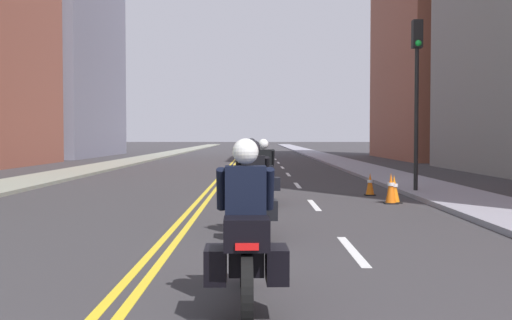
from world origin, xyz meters
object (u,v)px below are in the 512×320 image
object	(u,v)px
traffic_cone_2	(368,184)
traffic_cone_0	(392,189)
traffic_cone_1	(389,188)
motorcycle_1	(251,197)
motorcycle_3	(250,168)
motorcycle_2	(262,177)
traffic_light_near	(415,76)
motorcycle_0	(244,240)

from	to	relation	value
traffic_cone_2	traffic_cone_0	bearing A→B (deg)	-83.23
traffic_cone_1	motorcycle_1	bearing A→B (deg)	-124.51
traffic_cone_2	motorcycle_3	bearing A→B (deg)	142.58
motorcycle_3	motorcycle_2	bearing A→B (deg)	-87.33
traffic_cone_0	traffic_cone_2	bearing A→B (deg)	96.77
traffic_cone_1	traffic_cone_2	size ratio (longest dim) A/B	1.21
motorcycle_1	traffic_cone_0	bearing A→B (deg)	53.14
traffic_cone_1	traffic_cone_2	bearing A→B (deg)	93.08
motorcycle_3	traffic_cone_0	bearing A→B (deg)	-53.10
motorcycle_3	traffic_light_near	world-z (taller)	traffic_light_near
traffic_cone_1	traffic_light_near	bearing A→B (deg)	62.94
motorcycle_3	traffic_light_near	xyz separation A→B (m)	(4.79, -2.29, 2.78)
motorcycle_3	traffic_cone_2	xyz separation A→B (m)	(3.40, -2.60, -0.34)
traffic_cone_0	traffic_cone_2	xyz separation A→B (m)	(-0.24, 1.99, -0.04)
motorcycle_2	motorcycle_0	bearing A→B (deg)	-94.17
motorcycle_1	traffic_cone_2	xyz separation A→B (m)	(3.31, 7.16, -0.35)
motorcycle_1	motorcycle_3	distance (m)	9.77
motorcycle_2	traffic_light_near	bearing A→B (deg)	25.09
motorcycle_0	traffic_cone_2	world-z (taller)	motorcycle_0
motorcycle_0	traffic_cone_0	xyz separation A→B (m)	(3.60, 9.54, -0.33)
motorcycle_2	traffic_cone_1	size ratio (longest dim) A/B	2.93
motorcycle_2	traffic_cone_2	bearing A→B (deg)	30.72
motorcycle_1	traffic_light_near	bearing A→B (deg)	55.44
motorcycle_1	traffic_cone_2	world-z (taller)	motorcycle_1
traffic_cone_2	traffic_light_near	world-z (taller)	traffic_light_near
traffic_cone_2	traffic_light_near	distance (m)	3.44
traffic_cone_2	motorcycle_0	bearing A→B (deg)	-106.25
traffic_cone_0	motorcycle_0	bearing A→B (deg)	-110.66
motorcycle_2	motorcycle_3	bearing A→B (deg)	91.74
traffic_cone_1	motorcycle_2	bearing A→B (deg)	176.94
traffic_cone_2	motorcycle_2	bearing A→B (deg)	-146.87
motorcycle_2	motorcycle_3	distance (m)	4.62
motorcycle_1	motorcycle_3	size ratio (longest dim) A/B	0.98
motorcycle_3	traffic_light_near	distance (m)	6.00
traffic_light_near	motorcycle_3	bearing A→B (deg)	154.51
motorcycle_3	traffic_cone_0	size ratio (longest dim) A/B	3.16
traffic_cone_0	traffic_light_near	distance (m)	4.03
traffic_cone_2	traffic_light_near	bearing A→B (deg)	12.90
motorcycle_0	traffic_light_near	xyz separation A→B (m)	(4.75, 11.85, 2.76)
motorcycle_1	traffic_light_near	size ratio (longest dim) A/B	0.44
motorcycle_2	motorcycle_3	size ratio (longest dim) A/B	1.01
motorcycle_1	traffic_cone_0	distance (m)	6.28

